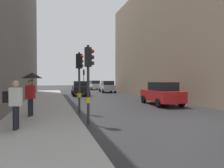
# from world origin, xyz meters

# --- Properties ---
(ground_plane) EXTENTS (120.00, 120.00, 0.00)m
(ground_plane) POSITION_xyz_m (0.00, 0.00, 0.00)
(ground_plane) COLOR #28282B
(sidewalk_kerb) EXTENTS (3.40, 40.00, 0.16)m
(sidewalk_kerb) POSITION_xyz_m (-6.28, 6.00, 0.08)
(sidewalk_kerb) COLOR #A8A5A0
(sidewalk_kerb) RESTS_ON ground
(building_facade_right) EXTENTS (12.00, 26.81, 13.10)m
(building_facade_right) POSITION_xyz_m (10.58, 10.14, 6.55)
(building_facade_right) COLOR gray
(building_facade_right) RESTS_ON ground
(traffic_light_near_right) EXTENTS (0.43, 0.39, 3.54)m
(traffic_light_near_right) POSITION_xyz_m (-4.26, 3.26, 2.44)
(traffic_light_near_right) COLOR #2D2D2D
(traffic_light_near_right) RESTS_ON ground
(traffic_light_near_left) EXTENTS (0.44, 0.27, 3.46)m
(traffic_light_near_left) POSITION_xyz_m (-4.25, 0.38, 2.39)
(traffic_light_near_left) COLOR #2D2D2D
(traffic_light_near_left) RESTS_ON ground
(traffic_light_far_median) EXTENTS (0.25, 0.43, 3.64)m
(traffic_light_far_median) POSITION_xyz_m (-0.89, 23.10, 2.51)
(traffic_light_far_median) COLOR #2D2D2D
(traffic_light_far_median) RESTS_ON ground
(car_silver_hatchback) EXTENTS (2.25, 4.32, 1.76)m
(car_silver_hatchback) POSITION_xyz_m (2.33, 20.61, 0.88)
(car_silver_hatchback) COLOR #BCBCC1
(car_silver_hatchback) RESTS_ON ground
(car_dark_suv) EXTENTS (2.16, 4.27, 1.76)m
(car_dark_suv) POSITION_xyz_m (-2.45, 16.03, 0.88)
(car_dark_suv) COLOR black
(car_dark_suv) RESTS_ON ground
(car_white_compact) EXTENTS (2.14, 4.26, 1.76)m
(car_white_compact) POSITION_xyz_m (2.21, 29.52, 0.88)
(car_white_compact) COLOR silver
(car_white_compact) RESTS_ON ground
(car_red_sedan) EXTENTS (2.28, 4.33, 1.76)m
(car_red_sedan) POSITION_xyz_m (2.28, 5.13, 0.88)
(car_red_sedan) COLOR red
(car_red_sedan) RESTS_ON ground
(pedestrian_with_umbrella) EXTENTS (1.00, 1.00, 2.14)m
(pedestrian_with_umbrella) POSITION_xyz_m (-6.74, 2.22, 1.84)
(pedestrian_with_umbrella) COLOR black
(pedestrian_with_umbrella) RESTS_ON sidewalk_kerb
(pedestrian_with_black_backpack) EXTENTS (0.63, 0.37, 1.77)m
(pedestrian_with_black_backpack) POSITION_xyz_m (-7.09, -0.38, 1.16)
(pedestrian_with_black_backpack) COLOR black
(pedestrian_with_black_backpack) RESTS_ON sidewalk_kerb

